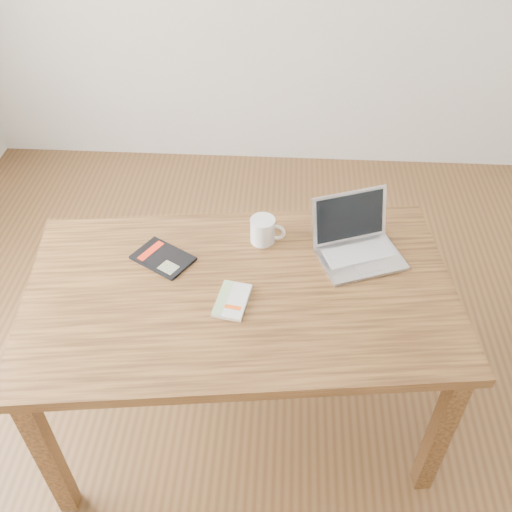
# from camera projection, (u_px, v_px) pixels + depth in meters

# --- Properties ---
(room) EXTENTS (4.04, 4.04, 2.70)m
(room) POSITION_uv_depth(u_px,v_px,m) (276.00, 132.00, 1.54)
(room) COLOR #52361C
(room) RESTS_ON ground
(desk) EXTENTS (1.56, 1.01, 0.75)m
(desk) POSITION_uv_depth(u_px,v_px,m) (241.00, 307.00, 2.01)
(desk) COLOR #4F3217
(desk) RESTS_ON ground
(white_guidebook) EXTENTS (0.13, 0.18, 0.01)m
(white_guidebook) POSITION_uv_depth(u_px,v_px,m) (232.00, 300.00, 1.90)
(white_guidebook) COLOR beige
(white_guidebook) RESTS_ON desk
(black_guidebook) EXTENTS (0.25, 0.22, 0.01)m
(black_guidebook) POSITION_uv_depth(u_px,v_px,m) (163.00, 258.00, 2.05)
(black_guidebook) COLOR black
(black_guidebook) RESTS_ON desk
(laptop) EXTENTS (0.36, 0.34, 0.20)m
(laptop) POSITION_uv_depth(u_px,v_px,m) (357.00, 243.00, 2.06)
(laptop) COLOR silver
(laptop) RESTS_ON desk
(coffee_mug) EXTENTS (0.13, 0.09, 0.10)m
(coffee_mug) POSITION_uv_depth(u_px,v_px,m) (264.00, 230.00, 2.10)
(coffee_mug) COLOR white
(coffee_mug) RESTS_ON desk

